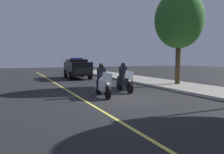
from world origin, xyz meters
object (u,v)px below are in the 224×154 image
tree_mid_block (179,20)px  cyclist_background (81,68)px  police_suv (77,68)px  police_motorcycle_lead_right (124,80)px  police_motorcycle_lead_left (103,83)px

tree_mid_block → cyclist_background: bearing=-164.8°
police_suv → tree_mid_block: size_ratio=0.74×
police_suv → cyclist_background: (-4.62, 1.77, -0.22)m
police_motorcycle_lead_right → cyclist_background: (-14.30, 1.56, 0.14)m
police_motorcycle_lead_left → cyclist_background: police_motorcycle_lead_left is taller
police_suv → cyclist_background: police_suv is taller
cyclist_background → tree_mid_block: tree_mid_block is taller
police_motorcycle_lead_left → tree_mid_block: (-2.22, 6.91, 4.05)m
cyclist_background → police_motorcycle_lead_right: bearing=-6.2°
police_motorcycle_lead_right → tree_mid_block: (-1.21, 5.12, 4.05)m
police_motorcycle_lead_right → cyclist_background: 14.38m
police_suv → police_motorcycle_lead_left: bearing=-8.5°
police_motorcycle_lead_left → police_suv: bearing=171.5°
police_motorcycle_lead_right → police_suv: 9.69m
police_motorcycle_lead_left → police_motorcycle_lead_right: size_ratio=1.00×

